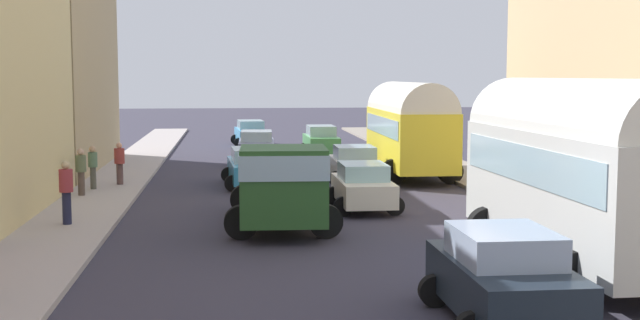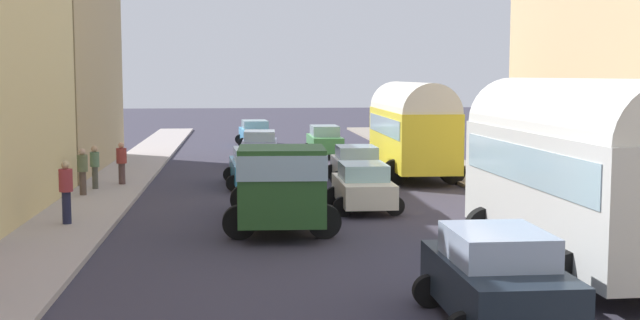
{
  "view_description": "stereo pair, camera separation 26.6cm",
  "coord_description": "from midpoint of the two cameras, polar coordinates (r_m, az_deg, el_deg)",
  "views": [
    {
      "loc": [
        -2.76,
        -1.78,
        4.28
      ],
      "look_at": [
        0.0,
        23.23,
        1.65
      ],
      "focal_mm": 45.93,
      "sensor_mm": 36.0,
      "label": 1
    },
    {
      "loc": [
        -2.5,
        -1.81,
        4.28
      ],
      "look_at": [
        0.0,
        23.23,
        1.65
      ],
      "focal_mm": 45.93,
      "sensor_mm": 36.0,
      "label": 2
    }
  ],
  "objects": [
    {
      "name": "parked_bus_1",
      "position": [
        34.54,
        6.03,
        2.46
      ],
      "size": [
        3.31,
        8.08,
        3.97
      ],
      "color": "yellow",
      "rests_on": "ground"
    },
    {
      "name": "car_3",
      "position": [
        14.45,
        12.13,
        -7.99
      ],
      "size": [
        2.38,
        3.84,
        1.66
      ],
      "color": "#1B2531",
      "rests_on": "ground"
    },
    {
      "name": "car_6",
      "position": [
        43.09,
        -0.11,
        1.34
      ],
      "size": [
        2.19,
        3.96,
        1.62
      ],
      "color": "#4D9D53",
      "rests_on": "ground"
    },
    {
      "name": "sidewalk_right",
      "position": [
        30.73,
        12.52,
        -2.05
      ],
      "size": [
        2.5,
        70.0,
        0.14
      ],
      "primitive_type": "cube",
      "color": "gray",
      "rests_on": "ground"
    },
    {
      "name": "parked_bus_0",
      "position": [
        18.66,
        17.03,
        -0.25
      ],
      "size": [
        3.32,
        8.15,
        4.21
      ],
      "color": "silver",
      "rests_on": "ground"
    },
    {
      "name": "pedestrian_2",
      "position": [
        31.89,
        -14.03,
        -0.16
      ],
      "size": [
        0.51,
        0.51,
        1.73
      ],
      "color": "brown",
      "rests_on": "ground"
    },
    {
      "name": "car_4",
      "position": [
        25.97,
        2.72,
        -1.85
      ],
      "size": [
        2.2,
        3.64,
        1.49
      ],
      "color": "beige",
      "rests_on": "ground"
    },
    {
      "name": "pedestrian_0",
      "position": [
        29.32,
        -16.57,
        -0.7
      ],
      "size": [
        0.5,
        0.5,
        1.76
      ],
      "color": "brown",
      "rests_on": "ground"
    },
    {
      "name": "building_left_3",
      "position": [
        38.26,
        -18.44,
        7.34
      ],
      "size": [
        4.56,
        12.37,
        10.74
      ],
      "color": "tan",
      "rests_on": "ground"
    },
    {
      "name": "pedestrian_4",
      "position": [
        23.78,
        -17.57,
        -2.04
      ],
      "size": [
        0.4,
        0.4,
        1.91
      ],
      "color": "#20233E",
      "rests_on": "ground"
    },
    {
      "name": "pedestrian_1",
      "position": [
        30.82,
        -15.78,
        -0.39
      ],
      "size": [
        0.41,
        0.41,
        1.72
      ],
      "color": "#4C4D44",
      "rests_on": "ground"
    },
    {
      "name": "ground_plane",
      "position": [
        29.23,
        -1.07,
        -2.46
      ],
      "size": [
        154.0,
        154.0,
        0.0
      ],
      "primitive_type": "plane",
      "color": "#363341"
    },
    {
      "name": "car_1",
      "position": [
        39.64,
        -4.64,
        0.91
      ],
      "size": [
        2.36,
        3.97,
        1.58
      ],
      "color": "slate",
      "rests_on": "ground"
    },
    {
      "name": "sidewalk_left",
      "position": [
        29.47,
        -15.27,
        -2.46
      ],
      "size": [
        2.5,
        70.0,
        0.14
      ],
      "primitive_type": "cube",
      "color": "#ADA39F",
      "rests_on": "ground"
    },
    {
      "name": "car_2",
      "position": [
        49.53,
        -5.01,
        1.89
      ],
      "size": [
        2.43,
        4.5,
        1.54
      ],
      "color": "#4190C4",
      "rests_on": "ground"
    },
    {
      "name": "car_0",
      "position": [
        31.59,
        -5.02,
        -0.48
      ],
      "size": [
        2.4,
        4.44,
        1.47
      ],
      "color": "#3A98CF",
      "rests_on": "ground"
    },
    {
      "name": "car_5",
      "position": [
        32.6,
        2.18,
        -0.28
      ],
      "size": [
        2.35,
        3.74,
        1.46
      ],
      "color": "silver",
      "rests_on": "ground"
    },
    {
      "name": "cargo_truck_0",
      "position": [
        22.46,
        -2.97,
        -1.72
      ],
      "size": [
        3.27,
        6.77,
        2.41
      ],
      "color": "#275123",
      "rests_on": "ground"
    },
    {
      "name": "building_right_2",
      "position": [
        30.15,
        20.59,
        8.81
      ],
      "size": [
        5.24,
        11.28,
        11.88
      ],
      "color": "#CFB082",
      "rests_on": "ground"
    }
  ]
}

